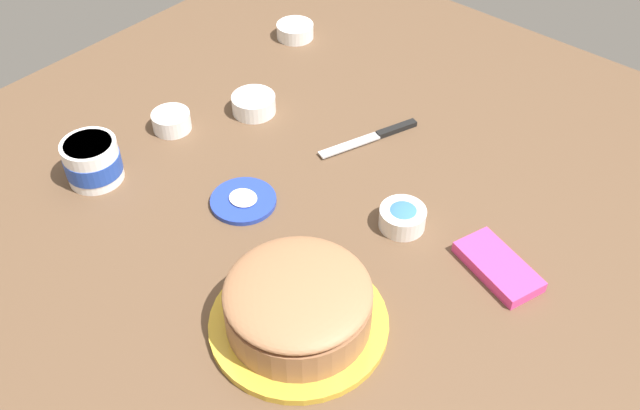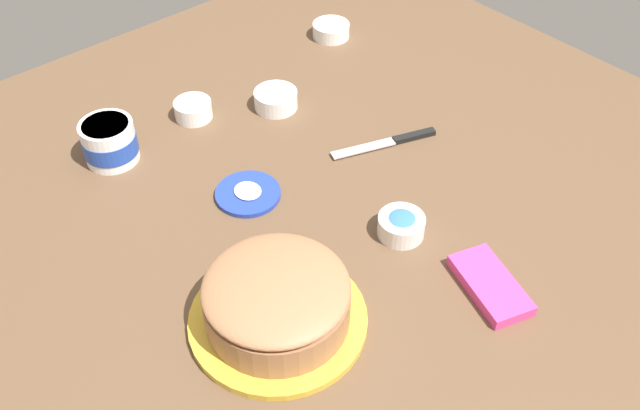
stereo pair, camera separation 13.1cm
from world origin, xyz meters
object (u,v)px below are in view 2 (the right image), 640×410
(sprinkle_bowl_blue, at_px, (401,225))
(candy_box_lower, at_px, (490,285))
(frosting_tub, at_px, (109,141))
(spreading_knife, at_px, (393,141))
(sprinkle_bowl_yellow, at_px, (193,109))
(sprinkle_bowl_rainbow, at_px, (331,30))
(sprinkle_bowl_pink, at_px, (276,99))
(frosted_cake, at_px, (277,303))
(frosting_tub_lid, at_px, (248,193))

(sprinkle_bowl_blue, bearing_deg, candy_box_lower, -174.24)
(frosting_tub, bearing_deg, spreading_knife, -126.23)
(frosting_tub, distance_m, sprinkle_bowl_yellow, 0.21)
(frosting_tub, distance_m, sprinkle_bowl_rainbow, 0.67)
(frosting_tub, xyz_separation_m, sprinkle_bowl_pink, (-0.08, -0.37, -0.02))
(sprinkle_bowl_pink, relative_size, sprinkle_bowl_blue, 1.12)
(sprinkle_bowl_rainbow, bearing_deg, sprinkle_bowl_yellow, 97.09)
(candy_box_lower, bearing_deg, spreading_knife, -4.06)
(frosted_cake, xyz_separation_m, frosting_tub_lid, (0.28, -0.15, -0.04))
(frosting_tub, distance_m, sprinkle_bowl_blue, 0.62)
(frosting_tub, bearing_deg, frosting_tub_lid, -152.71)
(candy_box_lower, bearing_deg, sprinkle_bowl_blue, 24.23)
(sprinkle_bowl_blue, bearing_deg, sprinkle_bowl_rainbow, -31.44)
(sprinkle_bowl_rainbow, bearing_deg, sprinkle_bowl_blue, 148.56)
(frosting_tub_lid, height_order, sprinkle_bowl_blue, sprinkle_bowl_blue)
(frosting_tub_lid, height_order, sprinkle_bowl_rainbow, sprinkle_bowl_rainbow)
(spreading_knife, xyz_separation_m, sprinkle_bowl_pink, (0.27, 0.11, 0.02))
(sprinkle_bowl_pink, bearing_deg, sprinkle_bowl_rainbow, -63.69)
(frosted_cake, bearing_deg, frosting_tub_lid, -27.88)
(frosted_cake, xyz_separation_m, sprinkle_bowl_yellow, (0.56, -0.21, -0.03))
(frosting_tub_lid, relative_size, sprinkle_bowl_rainbow, 1.37)
(frosting_tub, height_order, spreading_knife, frosting_tub)
(sprinkle_bowl_yellow, bearing_deg, frosted_cake, 159.38)
(sprinkle_bowl_pink, bearing_deg, frosting_tub_lid, 130.74)
(candy_box_lower, bearing_deg, sprinkle_bowl_rainbow, -5.28)
(spreading_knife, height_order, sprinkle_bowl_yellow, sprinkle_bowl_yellow)
(spreading_knife, xyz_separation_m, sprinkle_bowl_blue, (-0.20, 0.18, 0.02))
(spreading_knife, bearing_deg, frosted_cake, 113.28)
(sprinkle_bowl_blue, relative_size, sprinkle_bowl_rainbow, 0.93)
(frosted_cake, bearing_deg, candy_box_lower, -120.11)
(candy_box_lower, bearing_deg, frosted_cake, 78.35)
(spreading_knife, distance_m, sprinkle_bowl_blue, 0.27)
(sprinkle_bowl_yellow, bearing_deg, candy_box_lower, -171.97)
(frosting_tub, xyz_separation_m, candy_box_lower, (-0.73, -0.31, -0.03))
(sprinkle_bowl_pink, bearing_deg, candy_box_lower, 175.15)
(frosting_tub_lid, height_order, sprinkle_bowl_yellow, sprinkle_bowl_yellow)
(sprinkle_bowl_blue, distance_m, candy_box_lower, 0.19)
(frosted_cake, relative_size, sprinkle_bowl_rainbow, 3.13)
(frosted_cake, height_order, sprinkle_bowl_blue, frosted_cake)
(frosting_tub, height_order, sprinkle_bowl_yellow, frosting_tub)
(sprinkle_bowl_yellow, distance_m, candy_box_lower, 0.75)
(sprinkle_bowl_yellow, xyz_separation_m, sprinkle_bowl_blue, (-0.55, -0.09, 0.00))
(frosting_tub_lid, height_order, candy_box_lower, candy_box_lower)
(frosting_tub, relative_size, sprinkle_bowl_rainbow, 1.18)
(frosted_cake, height_order, sprinkle_bowl_yellow, frosted_cake)
(frosted_cake, bearing_deg, sprinkle_bowl_yellow, -20.62)
(sprinkle_bowl_rainbow, height_order, candy_box_lower, sprinkle_bowl_rainbow)
(frosting_tub, distance_m, frosting_tub_lid, 0.31)
(frosted_cake, distance_m, sprinkle_bowl_blue, 0.30)
(sprinkle_bowl_rainbow, distance_m, candy_box_lower, 0.88)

